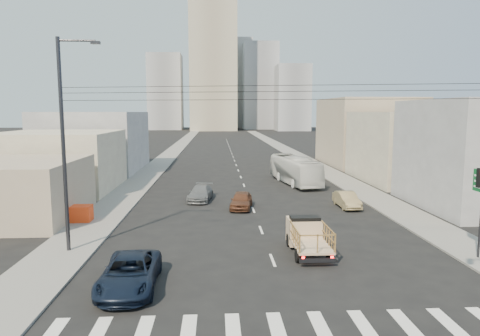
{
  "coord_description": "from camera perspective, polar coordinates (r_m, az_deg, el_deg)",
  "views": [
    {
      "loc": [
        -3.01,
        -20.19,
        7.97
      ],
      "look_at": [
        -1.11,
        13.89,
        3.5
      ],
      "focal_mm": 32.0,
      "sensor_mm": 36.0,
      "label": 1
    }
  ],
  "objects": [
    {
      "name": "streetlamp_left",
      "position": [
        25.65,
        -22.31,
        3.48
      ],
      "size": [
        2.36,
        0.25,
        12.0
      ],
      "color": "#2D2D33",
      "rests_on": "ground"
    },
    {
      "name": "overhead_wires",
      "position": [
        21.92,
        4.77,
        10.04
      ],
      "size": [
        23.01,
        5.02,
        0.72
      ],
      "color": "black",
      "rests_on": "ground"
    },
    {
      "name": "high_rise_tower",
      "position": [
        191.47,
        -3.58,
        14.05
      ],
      "size": [
        20.0,
        20.0,
        60.0
      ],
      "primitive_type": "cube",
      "color": "tan",
      "rests_on": "ground"
    },
    {
      "name": "midrise_ne",
      "position": [
        206.62,
        2.69,
        10.78
      ],
      "size": [
        16.0,
        16.0,
        40.0
      ],
      "primitive_type": "cube",
      "color": "gray",
      "rests_on": "ground"
    },
    {
      "name": "navy_pickup",
      "position": [
        20.54,
        -14.5,
        -13.4
      ],
      "size": [
        2.55,
        5.34,
        1.47
      ],
      "primitive_type": "imported",
      "rotation": [
        0.0,
        0.0,
        0.02
      ],
      "color": "black",
      "rests_on": "ground"
    },
    {
      "name": "lane_dashes",
      "position": [
        73.69,
        -0.84,
        1.25
      ],
      "size": [
        0.15,
        104.0,
        0.01
      ],
      "color": "silver",
      "rests_on": "ground"
    },
    {
      "name": "city_bus",
      "position": [
        48.35,
        7.31,
        -0.26
      ],
      "size": [
        4.26,
        11.27,
        3.06
      ],
      "primitive_type": "imported",
      "rotation": [
        0.0,
        0.0,
        0.16
      ],
      "color": "silver",
      "rests_on": "ground"
    },
    {
      "name": "midrise_nw",
      "position": [
        201.71,
        -9.89,
        9.91
      ],
      "size": [
        15.0,
        15.0,
        34.0
      ],
      "primitive_type": "cube",
      "color": "gray",
      "rests_on": "ground"
    },
    {
      "name": "bldg_right_far",
      "position": [
        68.26,
        16.56,
        4.65
      ],
      "size": [
        12.0,
        16.0,
        10.0
      ],
      "primitive_type": "cube",
      "color": "tan",
      "rests_on": "ground"
    },
    {
      "name": "sidewalk_right",
      "position": [
        91.73,
        6.08,
        2.47
      ],
      "size": [
        3.5,
        180.0,
        0.12
      ],
      "primitive_type": "cube",
      "color": "gray",
      "rests_on": "ground"
    },
    {
      "name": "midrise_back",
      "position": [
        220.82,
        -0.87,
        11.1
      ],
      "size": [
        18.0,
        18.0,
        44.0
      ],
      "primitive_type": "cube",
      "color": "gray",
      "rests_on": "ground"
    },
    {
      "name": "crate_stack",
      "position": [
        33.23,
        -20.71,
        -5.69
      ],
      "size": [
        1.8,
        1.2,
        1.14
      ],
      "color": "#F04116",
      "rests_on": "sidewalk_left"
    },
    {
      "name": "ground",
      "position": [
        21.92,
        5.07,
        -13.89
      ],
      "size": [
        420.0,
        420.0,
        0.0
      ],
      "primitive_type": "plane",
      "color": "black",
      "rests_on": "ground"
    },
    {
      "name": "bldg_left_near",
      "position": [
        35.98,
        -27.8,
        -2.64
      ],
      "size": [
        9.0,
        10.0,
        4.4
      ],
      "primitive_type": "cube",
      "color": "tan",
      "rests_on": "ground"
    },
    {
      "name": "sedan_brown",
      "position": [
        35.62,
        0.17,
        -4.32
      ],
      "size": [
        2.27,
        4.3,
        1.4
      ],
      "primitive_type": "imported",
      "rotation": [
        0.0,
        0.0,
        -0.16
      ],
      "color": "#59311F",
      "rests_on": "ground"
    },
    {
      "name": "flatbed_pickup",
      "position": [
        24.89,
        9.03,
        -8.67
      ],
      "size": [
        1.95,
        4.41,
        1.9
      ],
      "color": "tan",
      "rests_on": "ground"
    },
    {
      "name": "sedan_grey",
      "position": [
        39.01,
        -5.29,
        -3.36
      ],
      "size": [
        2.46,
        4.8,
        1.33
      ],
      "primitive_type": "imported",
      "rotation": [
        0.0,
        0.0,
        -0.13
      ],
      "color": "slate",
      "rests_on": "ground"
    },
    {
      "name": "bldg_right_mid",
      "position": [
        53.34,
        21.8,
        2.66
      ],
      "size": [
        11.0,
        14.0,
        8.0
      ],
      "primitive_type": "cube",
      "color": "#B2A68F",
      "rests_on": "ground"
    },
    {
      "name": "bldg_left_far",
      "position": [
        61.57,
        -18.76,
        3.36
      ],
      "size": [
        12.0,
        16.0,
        8.0
      ],
      "primitive_type": "cube",
      "color": "gray",
      "rests_on": "ground"
    },
    {
      "name": "sidewalk_left",
      "position": [
        90.96,
        -8.71,
        2.38
      ],
      "size": [
        3.5,
        180.0,
        0.12
      ],
      "primitive_type": "cube",
      "color": "gray",
      "rests_on": "ground"
    },
    {
      "name": "bldg_left_mid",
      "position": [
        47.26,
        -22.96,
        0.83
      ],
      "size": [
        11.0,
        12.0,
        6.0
      ],
      "primitive_type": "cube",
      "color": "#B2A68F",
      "rests_on": "ground"
    },
    {
      "name": "sedan_tan",
      "position": [
        37.12,
        14.04,
        -4.13
      ],
      "size": [
        1.47,
        4.02,
        1.31
      ],
      "primitive_type": "imported",
      "rotation": [
        0.0,
        0.0,
        0.02
      ],
      "color": "#928055",
      "rests_on": "ground"
    },
    {
      "name": "midrise_east",
      "position": [
        188.21,
        7.0,
        9.23
      ],
      "size": [
        14.0,
        14.0,
        28.0
      ],
      "primitive_type": "cube",
      "color": "gray",
      "rests_on": "ground"
    }
  ]
}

